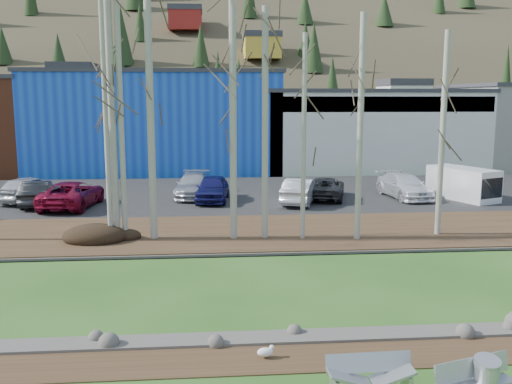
{
  "coord_description": "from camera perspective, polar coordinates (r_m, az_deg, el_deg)",
  "views": [
    {
      "loc": [
        -1.79,
        -10.68,
        6.2
      ],
      "look_at": [
        0.07,
        11.26,
        2.5
      ],
      "focal_mm": 40.0,
      "sensor_mm": 36.0,
      "label": 1
    }
  ],
  "objects": [
    {
      "name": "dirt_strip",
      "position": [
        14.31,
        2.93,
        -16.08
      ],
      "size": [
        80.0,
        1.8,
        0.03
      ],
      "primitive_type": "cube",
      "color": "#382616",
      "rests_on": "ground"
    },
    {
      "name": "near_bank_rocks",
      "position": [
        15.21,
        2.41,
        -14.51
      ],
      "size": [
        80.0,
        0.8,
        0.5
      ],
      "primitive_type": null,
      "color": "#47423D",
      "rests_on": "ground"
    },
    {
      "name": "river",
      "position": [
        19.01,
        0.83,
        -9.5
      ],
      "size": [
        80.0,
        8.0,
        0.9
      ],
      "primitive_type": null,
      "color": "#151E32",
      "rests_on": "ground"
    },
    {
      "name": "far_bank_rocks",
      "position": [
        22.91,
        -0.18,
        -6.16
      ],
      "size": [
        80.0,
        0.8,
        0.46
      ],
      "primitive_type": null,
      "color": "#47423D",
      "rests_on": "ground"
    },
    {
      "name": "far_bank",
      "position": [
        25.97,
        -0.76,
        -4.1
      ],
      "size": [
        80.0,
        7.0,
        0.15
      ],
      "primitive_type": "cube",
      "color": "#382616",
      "rests_on": "ground"
    },
    {
      "name": "parking_lot",
      "position": [
        36.25,
        -1.94,
        -0.21
      ],
      "size": [
        80.0,
        14.0,
        0.14
      ],
      "primitive_type": "cube",
      "color": "black",
      "rests_on": "ground"
    },
    {
      "name": "building_blue",
      "position": [
        49.9,
        -9.75,
        7.05
      ],
      "size": [
        20.4,
        12.24,
        8.3
      ],
      "color": "#133FBA",
      "rests_on": "ground"
    },
    {
      "name": "building_white",
      "position": [
        51.62,
        10.73,
        6.27
      ],
      "size": [
        18.36,
        12.24,
        6.8
      ],
      "color": "silver",
      "rests_on": "ground"
    },
    {
      "name": "hillside",
      "position": [
        95.37,
        -3.88,
        16.32
      ],
      "size": [
        160.0,
        72.0,
        35.0
      ],
      "primitive_type": null,
      "color": "#2C281A",
      "rests_on": "ground"
    },
    {
      "name": "bench_intact",
      "position": [
        12.94,
        20.81,
        -17.41
      ],
      "size": [
        1.94,
        1.07,
        0.93
      ],
      "rotation": [
        0.0,
        0.0,
        0.3
      ],
      "color": "#A1A3A6",
      "rests_on": "ground"
    },
    {
      "name": "bench_damaged",
      "position": [
        12.81,
        11.33,
        -17.5
      ],
      "size": [
        1.87,
        0.66,
        0.82
      ],
      "rotation": [
        0.0,
        0.0,
        0.03
      ],
      "color": "#A1A3A6",
      "rests_on": "ground"
    },
    {
      "name": "litter_bin",
      "position": [
        13.1,
        22.01,
        -17.25
      ],
      "size": [
        0.56,
        0.56,
        0.88
      ],
      "primitive_type": "cylinder",
      "rotation": [
        0.0,
        0.0,
        -0.1
      ],
      "color": "#A1A3A6",
      "rests_on": "ground"
    },
    {
      "name": "seagull",
      "position": [
        14.11,
        0.98,
        -15.68
      ],
      "size": [
        0.47,
        0.22,
        0.34
      ],
      "rotation": [
        0.0,
        0.0,
        0.21
      ],
      "color": "gold",
      "rests_on": "ground"
    },
    {
      "name": "dirt_mound",
      "position": [
        25.16,
        -15.85,
        -4.12
      ],
      "size": [
        2.69,
        1.9,
        0.53
      ],
      "primitive_type": "ellipsoid",
      "color": "black",
      "rests_on": "far_bank"
    },
    {
      "name": "birch_1",
      "position": [
        24.38,
        -14.87,
        8.66
      ],
      "size": [
        0.2,
        0.2,
        11.62
      ],
      "color": "#AEA99E",
      "rests_on": "far_bank"
    },
    {
      "name": "birch_2",
      "position": [
        24.41,
        -10.5,
        7.46
      ],
      "size": [
        0.31,
        0.31,
        10.46
      ],
      "color": "#AEA99E",
      "rests_on": "far_bank"
    },
    {
      "name": "birch_3",
      "position": [
        24.58,
        -13.35,
        7.06
      ],
      "size": [
        0.24,
        0.24,
        10.19
      ],
      "color": "#AEA99E",
      "rests_on": "far_bank"
    },
    {
      "name": "birch_4",
      "position": [
        24.07,
        -2.28,
        6.67
      ],
      "size": [
        0.27,
        0.27,
        9.69
      ],
      "color": "#AEA99E",
      "rests_on": "far_bank"
    },
    {
      "name": "birch_5",
      "position": [
        24.05,
        -2.4,
        7.36
      ],
      "size": [
        0.22,
        0.22,
        10.28
      ],
      "color": "#AEA99E",
      "rests_on": "far_bank"
    },
    {
      "name": "birch_6",
      "position": [
        24.13,
        4.8,
        5.38
      ],
      "size": [
        0.21,
        0.21,
        8.63
      ],
      "color": "#AEA99E",
      "rests_on": "far_bank"
    },
    {
      "name": "birch_7",
      "position": [
        24.33,
        10.38,
        6.23
      ],
      "size": [
        0.26,
        0.26,
        9.42
      ],
      "color": "#AEA99E",
      "rests_on": "far_bank"
    },
    {
      "name": "birch_8",
      "position": [
        26.09,
        18.15,
        5.47
      ],
      "size": [
        0.25,
        0.25,
        8.82
      ],
      "color": "#AEA99E",
      "rests_on": "far_bank"
    },
    {
      "name": "birch_10",
      "position": [
        24.16,
        0.91,
        6.68
      ],
      "size": [
        0.27,
        0.27,
        9.69
      ],
      "color": "#AEA99E",
      "rests_on": "far_bank"
    },
    {
      "name": "birch_11",
      "position": [
        24.62,
        -14.2,
        7.35
      ],
      "size": [
        0.31,
        0.31,
        10.46
      ],
      "color": "#AEA99E",
      "rests_on": "far_bank"
    },
    {
      "name": "car_0",
      "position": [
        35.79,
        -21.78,
        0.32
      ],
      "size": [
        3.22,
        4.76,
        1.51
      ],
      "primitive_type": "imported",
      "rotation": [
        0.0,
        0.0,
        2.78
      ],
      "color": "#BCBCBE",
      "rests_on": "parking_lot"
    },
    {
      "name": "car_1",
      "position": [
        34.34,
        -21.01,
        -0.09
      ],
      "size": [
        2.0,
        4.38,
        1.39
      ],
      "primitive_type": "imported",
      "rotation": [
        0.0,
        0.0,
        3.27
      ],
      "color": "black",
      "rests_on": "parking_lot"
    },
    {
      "name": "car_2",
      "position": [
        33.03,
        -17.91,
        -0.22
      ],
      "size": [
        3.05,
        5.5,
        1.46
      ],
      "primitive_type": "imported",
      "rotation": [
        0.0,
        0.0,
        3.02
      ],
      "color": "maroon",
      "rests_on": "parking_lot"
    },
    {
      "name": "car_3",
      "position": [
        34.96,
        -6.29,
        0.68
      ],
      "size": [
        2.33,
        5.02,
        1.42
      ],
      "primitive_type": "imported",
      "rotation": [
        0.0,
        0.0,
        -0.07
      ],
      "color": "#A5A7AE",
      "rests_on": "parking_lot"
    },
    {
      "name": "car_4",
      "position": [
        33.4,
        -4.36,
        0.36
      ],
      "size": [
        2.2,
        4.55,
        1.5
      ],
      "primitive_type": "imported",
      "rotation": [
        0.0,
        0.0,
        -0.1
      ],
      "color": "navy",
      "rests_on": "parking_lot"
    },
    {
      "name": "car_5",
      "position": [
        32.73,
        4.46,
        0.13
      ],
      "size": [
        2.92,
        4.68,
        1.46
      ],
      "primitive_type": "imported",
      "rotation": [
        0.0,
        0.0,
        2.8
      ],
      "color": "silver",
      "rests_on": "parking_lot"
    },
    {
      "name": "car_6",
      "position": [
        34.44,
        6.93,
        0.42
      ],
      "size": [
        3.26,
        5.04,
        1.29
      ],
      "primitive_type": "imported",
      "rotation": [
        0.0,
        0.0,
        2.88
      ],
      "color": "#2A2A2D",
      "rests_on": "parking_lot"
    },
    {
      "name": "car_7",
      "position": [
        35.6,
        14.61,
        0.6
      ],
      "size": [
        2.57,
        5.17,
        1.44
      ],
      "primitive_type": "imported",
      "rotation": [
        0.0,
        0.0,
        0.11
      ],
      "color": "white",
      "rests_on": "parking_lot"
    },
    {
      "name": "van_white",
      "position": [
        36.07,
        20.17,
        0.78
      ],
      "size": [
        3.29,
        4.63,
        1.87
      ],
      "rotation": [
        0.0,
        0.0,
        0.4
      ],
      "color": "white",
      "rests_on": "parking_lot"
    }
  ]
}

